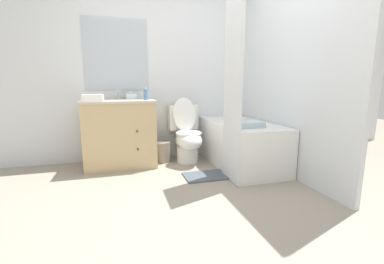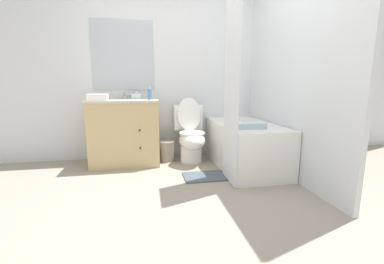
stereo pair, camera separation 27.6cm
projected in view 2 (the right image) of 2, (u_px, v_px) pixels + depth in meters
name	position (u px, v px, depth m)	size (l,w,h in m)	color
ground_plane	(198.00, 203.00, 2.32)	(14.00, 14.00, 0.00)	gray
wall_back	(175.00, 70.00, 3.69)	(8.00, 0.06, 2.50)	silver
wall_right	(281.00, 68.00, 3.09)	(0.05, 2.63, 2.50)	silver
vanity_cabinet	(125.00, 131.00, 3.41)	(0.89, 0.60, 0.86)	tan
sink_faucet	(125.00, 96.00, 3.53)	(0.14, 0.12, 0.12)	silver
toilet	(191.00, 135.00, 3.53)	(0.40, 0.68, 0.88)	white
bathtub	(244.00, 145.00, 3.31)	(0.69, 1.38, 0.57)	white
shower_curtain	(232.00, 88.00, 2.65)	(0.02, 0.43, 2.03)	white
wastebasket	(167.00, 151.00, 3.57)	(0.21, 0.21, 0.28)	gray
tissue_box	(137.00, 96.00, 3.51)	(0.13, 0.15, 0.10)	silver
soap_dispenser	(150.00, 94.00, 3.35)	(0.05, 0.05, 0.16)	#4C7AB2
hand_towel_folded	(98.00, 97.00, 3.11)	(0.23, 0.15, 0.08)	white
bath_towel_folded	(249.00, 125.00, 2.87)	(0.34, 0.20, 0.07)	silver
bath_mat	(206.00, 176.00, 2.97)	(0.52, 0.34, 0.02)	#4C5660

